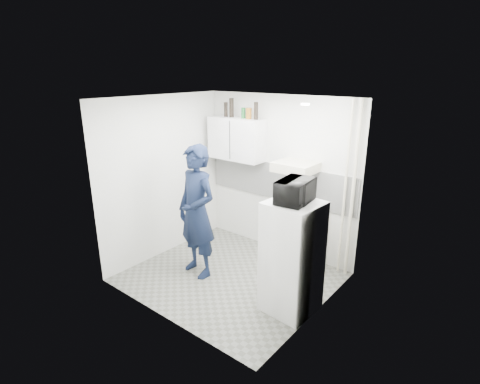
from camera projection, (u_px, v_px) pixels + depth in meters
The scene contains 22 objects.
floor at pixel (230, 277), 5.61m from camera, with size 2.80×2.80×0.00m, color slate.
ceiling at pixel (229, 99), 4.80m from camera, with size 2.80×2.80×0.00m, color white.
wall_back at pixel (279, 176), 6.13m from camera, with size 2.80×2.80×0.00m, color silver.
wall_left at pixel (163, 177), 6.03m from camera, with size 2.60×2.60×0.00m, color silver.
wall_right at pixel (321, 218), 4.37m from camera, with size 2.60×2.60×0.00m, color silver.
person at pixel (197, 212), 5.43m from camera, with size 0.72×0.47×1.97m, color black.
stove at pixel (302, 239), 5.84m from camera, with size 0.55×0.55×0.88m, color beige.
fridge at pixel (292, 258), 4.64m from camera, with size 0.61×0.61×1.46m, color white.
stove_top at pixel (304, 212), 5.69m from camera, with size 0.53×0.53×0.03m, color black.
saucepan at pixel (307, 207), 5.69m from camera, with size 0.18×0.18×0.10m, color silver.
microwave at pixel (295, 191), 4.37m from camera, with size 0.34×0.50×0.28m, color black.
bottle_b at pixel (226, 109), 6.26m from camera, with size 0.06×0.06×0.24m, color black.
bottle_c at pixel (231, 108), 6.18m from camera, with size 0.07×0.07×0.31m, color black.
canister_a at pixel (243, 113), 6.05m from camera, with size 0.07×0.07×0.17m, color #144C1E.
canister_b at pixel (249, 113), 5.98m from camera, with size 0.09×0.09×0.18m, color brown.
bottle_e at pixel (256, 111), 5.89m from camera, with size 0.07×0.07×0.27m, color black.
upper_cabinet at pixel (237, 139), 6.27m from camera, with size 1.00×0.35×0.70m, color white.
range_hood at pixel (296, 167), 5.59m from camera, with size 0.60×0.50×0.14m, color beige.
backsplash at pixel (278, 182), 6.15m from camera, with size 2.74×0.03×0.60m, color white.
pipe_a at pixel (353, 192), 5.30m from camera, with size 0.05×0.05×2.60m, color beige.
pipe_b at pixel (345, 191), 5.37m from camera, with size 0.04×0.04×2.60m, color beige.
ceiling_spot_fixture at pixel (305, 104), 4.36m from camera, with size 0.10×0.10×0.02m, color white.
Camera 1 is at (3.20, -3.76, 2.95)m, focal length 28.00 mm.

